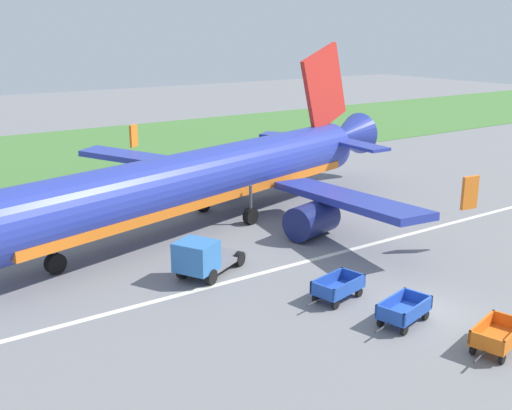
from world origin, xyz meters
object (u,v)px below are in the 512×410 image
object	(u,v)px
baggage_cart_nearest	(497,336)
airplane	(210,178)
baggage_cart_third_in_row	(338,287)
baggage_cart_second_in_row	(404,310)
service_truck_beside_carts	(202,258)

from	to	relation	value
baggage_cart_nearest	airplane	bearing A→B (deg)	92.28
airplane	baggage_cart_third_in_row	bearing A→B (deg)	-94.87
airplane	baggage_cart_third_in_row	size ratio (longest dim) A/B	10.24
baggage_cart_second_in_row	baggage_cart_nearest	bearing A→B (deg)	-70.52
baggage_cart_second_in_row	service_truck_beside_carts	distance (m)	10.47
baggage_cart_nearest	service_truck_beside_carts	xyz separation A→B (m)	(-5.98, 13.05, 0.50)
airplane	baggage_cart_second_in_row	world-z (taller)	airplane
service_truck_beside_carts	baggage_cart_third_in_row	bearing A→B (deg)	-56.01
airplane	baggage_cart_second_in_row	xyz separation A→B (m)	(-0.47, -17.22, -2.45)
airplane	baggage_cart_second_in_row	bearing A→B (deg)	-91.58
airplane	baggage_cart_nearest	world-z (taller)	airplane
baggage_cart_third_in_row	service_truck_beside_carts	size ratio (longest dim) A/B	0.76
baggage_cart_nearest	baggage_cart_third_in_row	xyz separation A→B (m)	(-2.01, 7.16, 0.00)
airplane	service_truck_beside_carts	size ratio (longest dim) A/B	7.80
service_truck_beside_carts	baggage_cart_second_in_row	bearing A→B (deg)	-63.47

